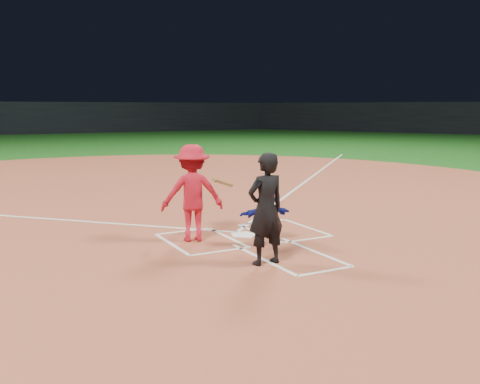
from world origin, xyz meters
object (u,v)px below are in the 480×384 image
home_plate (244,235)px  catcher (267,216)px  batter_at_plate (192,193)px  umpire (266,209)px

home_plate → catcher: catcher is taller
home_plate → batter_at_plate: 1.45m
umpire → catcher: bearing=-125.8°
catcher → batter_at_plate: 1.55m
home_plate → batter_at_plate: size_ratio=0.31×
home_plate → batter_at_plate: batter_at_plate is taller
home_plate → catcher: 1.05m
catcher → umpire: umpire is taller
home_plate → umpire: 2.28m
batter_at_plate → home_plate: bearing=-5.6°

